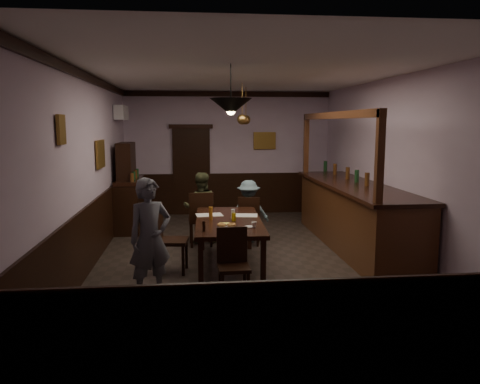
{
  "coord_description": "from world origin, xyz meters",
  "views": [
    {
      "loc": [
        -0.91,
        -7.46,
        2.23
      ],
      "look_at": [
        -0.15,
        -0.2,
        1.15
      ],
      "focal_mm": 35.0,
      "sensor_mm": 36.0,
      "label": 1
    }
  ],
  "objects": [
    {
      "name": "room",
      "position": [
        0.0,
        0.0,
        1.5
      ],
      "size": [
        5.01,
        8.01,
        3.01
      ],
      "color": "#2D2621",
      "rests_on": "ground"
    },
    {
      "name": "dining_table",
      "position": [
        -0.35,
        -0.4,
        0.69
      ],
      "size": [
        1.08,
        2.23,
        0.75
      ],
      "rotation": [
        0.0,
        0.0,
        -0.03
      ],
      "color": "black",
      "rests_on": "ground"
    },
    {
      "name": "chair_far_left",
      "position": [
        -0.75,
        0.88,
        0.55
      ],
      "size": [
        0.45,
        0.45,
        1.0
      ],
      "rotation": [
        0.0,
        0.0,
        3.19
      ],
      "color": "black",
      "rests_on": "ground"
    },
    {
      "name": "chair_far_right",
      "position": [
        0.13,
        0.86,
        0.5
      ],
      "size": [
        0.46,
        0.46,
        0.91
      ],
      "rotation": [
        0.0,
        0.0,
        2.95
      ],
      "color": "black",
      "rests_on": "ground"
    },
    {
      "name": "chair_near",
      "position": [
        -0.4,
        -1.73,
        0.5
      ],
      "size": [
        0.41,
        0.41,
        0.91
      ],
      "rotation": [
        0.0,
        0.0,
        0.04
      ],
      "color": "black",
      "rests_on": "ground"
    },
    {
      "name": "chair_side",
      "position": [
        -1.29,
        -0.56,
        0.56
      ],
      "size": [
        0.5,
        0.5,
        1.03
      ],
      "rotation": [
        0.0,
        0.0,
        1.45
      ],
      "color": "black",
      "rests_on": "ground"
    },
    {
      "name": "person_standing",
      "position": [
        -1.44,
        -1.61,
        0.78
      ],
      "size": [
        0.67,
        0.59,
        1.55
      ],
      "primitive_type": "imported",
      "rotation": [
        0.0,
        0.0,
        0.49
      ],
      "color": "#595A66",
      "rests_on": "ground"
    },
    {
      "name": "person_seated_left",
      "position": [
        -0.74,
        1.16,
        0.66
      ],
      "size": [
        0.66,
        0.52,
        1.33
      ],
      "primitive_type": "imported",
      "rotation": [
        0.0,
        0.0,
        3.11
      ],
      "color": "#414429",
      "rests_on": "ground"
    },
    {
      "name": "person_seated_right",
      "position": [
        0.16,
        1.13,
        0.59
      ],
      "size": [
        0.79,
        0.5,
        1.17
      ],
      "primitive_type": "imported",
      "rotation": [
        0.0,
        0.0,
        3.06
      ],
      "color": "slate",
      "rests_on": "ground"
    },
    {
      "name": "newspaper_left",
      "position": [
        -0.63,
        -0.01,
        0.75
      ],
      "size": [
        0.45,
        0.34,
        0.01
      ],
      "primitive_type": "cube",
      "rotation": [
        0.0,
        0.0,
        0.1
      ],
      "color": "silver",
      "rests_on": "dining_table"
    },
    {
      "name": "newspaper_right",
      "position": [
        -0.07,
        -0.11,
        0.75
      ],
      "size": [
        0.46,
        0.36,
        0.01
      ],
      "primitive_type": "cube",
      "rotation": [
        0.0,
        0.0,
        -0.14
      ],
      "color": "silver",
      "rests_on": "dining_table"
    },
    {
      "name": "napkin",
      "position": [
        -0.43,
        -0.69,
        0.75
      ],
      "size": [
        0.16,
        0.16,
        0.0
      ],
      "primitive_type": "cube",
      "rotation": [
        0.0,
        0.0,
        -0.03
      ],
      "color": "#FFFD5D",
      "rests_on": "dining_table"
    },
    {
      "name": "saucer",
      "position": [
        -0.09,
        -0.95,
        0.76
      ],
      "size": [
        0.15,
        0.15,
        0.01
      ],
      "primitive_type": "cylinder",
      "color": "white",
      "rests_on": "dining_table"
    },
    {
      "name": "coffee_cup",
      "position": [
        -0.03,
        -1.0,
        0.8
      ],
      "size": [
        0.08,
        0.08,
        0.07
      ],
      "primitive_type": "imported",
      "rotation": [
        0.0,
        0.0,
        -0.03
      ],
      "color": "white",
      "rests_on": "saucer"
    },
    {
      "name": "pastry_plate",
      "position": [
        -0.43,
        -1.0,
        0.76
      ],
      "size": [
        0.22,
        0.22,
        0.01
      ],
      "primitive_type": "cylinder",
      "color": "white",
      "rests_on": "dining_table"
    },
    {
      "name": "pastry_ring_a",
      "position": [
        -0.49,
        -0.92,
        0.79
      ],
      "size": [
        0.13,
        0.13,
        0.04
      ],
      "primitive_type": "torus",
      "color": "#C68C47",
      "rests_on": "pastry_plate"
    },
    {
      "name": "pastry_ring_b",
      "position": [
        -0.35,
        -0.93,
        0.79
      ],
      "size": [
        0.13,
        0.13,
        0.04
      ],
      "primitive_type": "torus",
      "color": "#C68C47",
      "rests_on": "pastry_plate"
    },
    {
      "name": "soda_can",
      "position": [
        -0.27,
        -0.49,
        0.81
      ],
      "size": [
        0.07,
        0.07,
        0.12
      ],
      "primitive_type": "cylinder",
      "color": "yellow",
      "rests_on": "dining_table"
    },
    {
      "name": "beer_glass",
      "position": [
        -0.62,
        -0.37,
        0.85
      ],
      "size": [
        0.06,
        0.06,
        0.2
      ],
      "primitive_type": "cylinder",
      "color": "#BF721E",
      "rests_on": "dining_table"
    },
    {
      "name": "water_glass",
      "position": [
        -0.27,
        -0.33,
        0.82
      ],
      "size": [
        0.06,
        0.06,
        0.15
      ],
      "primitive_type": "cylinder",
      "color": "silver",
      "rests_on": "dining_table"
    },
    {
      "name": "pepper_mill",
      "position": [
        -0.75,
        -1.14,
        0.82
      ],
      "size": [
        0.04,
        0.04,
        0.14
      ],
      "primitive_type": "cylinder",
      "color": "black",
      "rests_on": "dining_table"
    },
    {
      "name": "sideboard",
      "position": [
        -2.21,
        2.42,
        0.73
      ],
      "size": [
        0.49,
        1.38,
        1.83
      ],
      "color": "black",
      "rests_on": "ground"
    },
    {
      "name": "bar_counter",
      "position": [
        1.99,
        0.55,
        0.61
      ],
      "size": [
        1.01,
        4.32,
        2.42
      ],
      "color": "#452412",
      "rests_on": "ground"
    },
    {
      "name": "door_back",
      "position": [
        -0.9,
        3.95,
        1.05
      ],
      "size": [
        0.9,
        0.06,
        2.1
      ],
      "primitive_type": "cube",
      "color": "black",
      "rests_on": "ground"
    },
    {
      "name": "ac_unit",
      "position": [
        -2.38,
        2.9,
        2.45
      ],
      "size": [
        0.2,
        0.85,
        0.3
      ],
      "color": "white",
      "rests_on": "ground"
    },
    {
      "name": "picture_left_small",
      "position": [
        -2.46,
        -1.6,
        2.15
      ],
      "size": [
        0.04,
        0.28,
        0.36
      ],
      "color": "olive",
      "rests_on": "ground"
    },
    {
      "name": "picture_left_large",
      "position": [
        -2.46,
        0.8,
        1.7
      ],
      "size": [
        0.04,
        0.62,
        0.48
      ],
      "color": "olive",
      "rests_on": "ground"
    },
    {
      "name": "picture_back",
      "position": [
        0.9,
        3.96,
        1.8
      ],
      "size": [
        0.55,
        0.04,
        0.42
      ],
      "color": "olive",
      "rests_on": "ground"
    },
    {
      "name": "pendant_iron",
      "position": [
        -0.38,
        -1.2,
        2.44
      ],
      "size": [
        0.56,
        0.56,
        0.67
      ],
      "color": "black",
      "rests_on": "ground"
    },
    {
      "name": "pendant_brass_mid",
      "position": [
        0.1,
        1.75,
        2.3
      ],
      "size": [
        0.2,
        0.2,
        0.81
      ],
      "color": "#BF8C3F",
      "rests_on": "ground"
    },
    {
      "name": "pendant_brass_far",
      "position": [
        0.3,
        2.82,
        2.3
      ],
      "size": [
        0.2,
        0.2,
        0.81
      ],
      "color": "#BF8C3F",
      "rests_on": "ground"
    }
  ]
}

